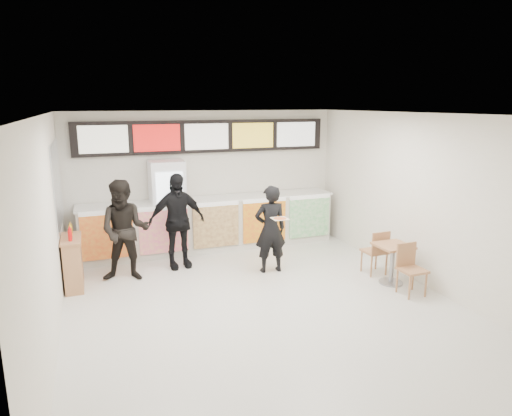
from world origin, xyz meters
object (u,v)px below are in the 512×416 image
service_counter (212,224)px  condiment_ledge (73,262)px  customer_main (270,229)px  customer_mid (177,221)px  drinks_fridge (168,208)px  cafe_table (392,257)px  customer_left (125,231)px

service_counter → condiment_ledge: size_ratio=5.10×
service_counter → condiment_ledge: (-2.82, -1.30, -0.11)m
customer_main → customer_mid: 1.82m
customer_main → condiment_ledge: size_ratio=1.54×
condiment_ledge → customer_mid: bearing=12.3°
drinks_fridge → cafe_table: 4.62m
customer_main → customer_mid: bearing=-23.9°
drinks_fridge → condiment_ledge: 2.36m
drinks_fridge → customer_mid: drinks_fridge is taller
customer_mid → condiment_ledge: customer_mid is taller
service_counter → cafe_table: 3.94m
cafe_table → condiment_ledge: (-5.32, 1.74, -0.03)m
cafe_table → drinks_fridge: bearing=137.4°
customer_main → customer_mid: customer_mid is taller
drinks_fridge → customer_mid: (0.02, -0.90, -0.07)m
drinks_fridge → cafe_table: bearing=-41.6°
drinks_fridge → customer_left: bearing=-128.4°
customer_main → condiment_ledge: (-3.51, 0.43, -0.37)m
service_counter → drinks_fridge: size_ratio=2.78×
customer_left → service_counter: bearing=47.8°
customer_main → customer_left: size_ratio=0.91×
service_counter → customer_main: (0.69, -1.73, 0.26)m
service_counter → customer_main: size_ratio=3.32×
condiment_ledge → drinks_fridge: bearing=34.8°
customer_main → customer_left: 2.66m
customer_main → customer_left: (-2.61, 0.51, 0.09)m
service_counter → cafe_table: service_counter is taller
drinks_fridge → customer_left: 1.58m
customer_main → condiment_ledge: 3.56m
drinks_fridge → customer_main: (1.62, -1.74, -0.16)m
customer_main → cafe_table: (1.81, -1.31, -0.34)m
customer_left → customer_main: bearing=4.3°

